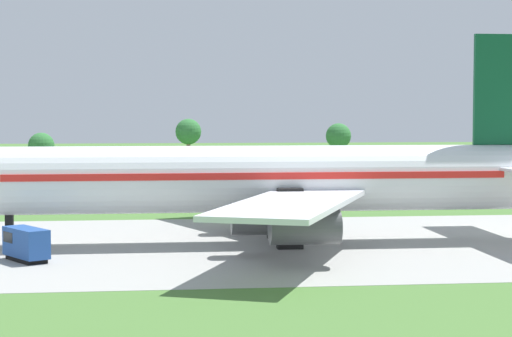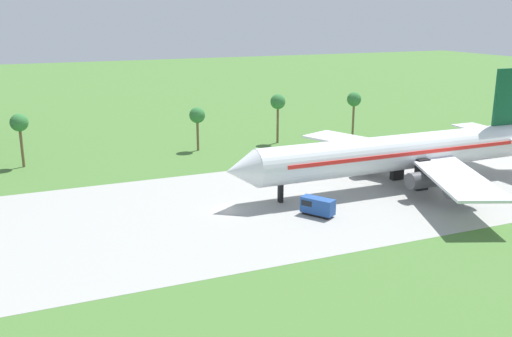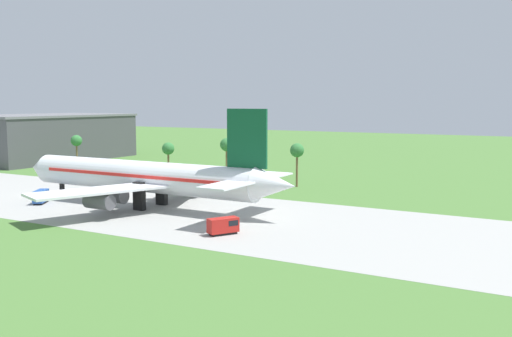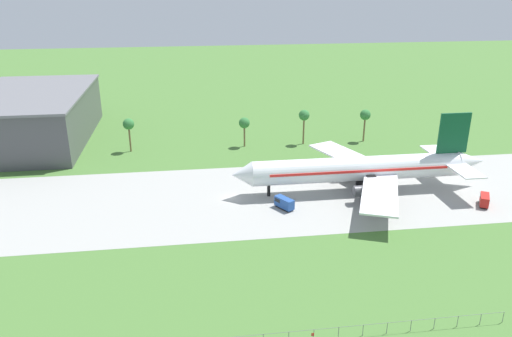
# 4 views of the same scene
# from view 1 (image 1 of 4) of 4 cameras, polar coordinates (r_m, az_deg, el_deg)

# --- Properties ---
(jet_airliner) EXTENTS (68.54, 53.18, 20.41)m
(jet_airliner) POSITION_cam_1_polar(r_m,az_deg,el_deg) (89.31, 1.12, -0.68)
(jet_airliner) COLOR white
(jet_airliner) RESTS_ON ground_plane
(catering_van) EXTENTS (4.51, 5.55, 2.86)m
(catering_van) POSITION_cam_1_polar(r_m,az_deg,el_deg) (81.75, -14.01, -4.49)
(catering_van) COLOR black
(catering_van) RESTS_ON ground_plane
(palm_tree_row) EXTENTS (82.30, 3.60, 11.86)m
(palm_tree_row) POSITION_cam_1_polar(r_m,az_deg,el_deg) (129.48, -10.40, 1.74)
(palm_tree_row) COLOR brown
(palm_tree_row) RESTS_ON ground_plane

